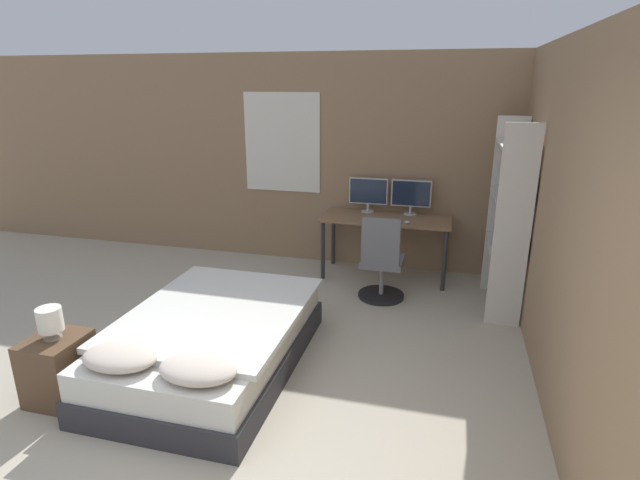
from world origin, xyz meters
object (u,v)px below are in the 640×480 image
at_px(bedside_lamp, 50,320).
at_px(bookshelf, 510,214).
at_px(monitor_left, 368,193).
at_px(office_chair, 381,267).
at_px(bed, 212,341).
at_px(monitor_right, 411,195).
at_px(nightstand, 59,368).
at_px(desk, 386,225).
at_px(computer_mouse, 407,222).
at_px(keyboard, 384,221).

distance_m(bedside_lamp, bookshelf, 4.24).
distance_m(bedside_lamp, monitor_left, 3.86).
distance_m(bedside_lamp, office_chair, 3.27).
xyz_separation_m(bed, monitor_right, (1.39, 2.70, 0.76)).
height_order(nightstand, bedside_lamp, bedside_lamp).
distance_m(bed, nightstand, 1.17).
height_order(nightstand, bookshelf, bookshelf).
bearing_deg(bed, desk, 65.58).
relative_size(monitor_left, bookshelf, 0.24).
relative_size(bed, bedside_lamp, 8.48).
bearing_deg(office_chair, bedside_lamp, -130.68).
height_order(bedside_lamp, bookshelf, bookshelf).
xyz_separation_m(desk, bookshelf, (1.33, -0.66, 0.39)).
distance_m(desk, monitor_right, 0.48).
distance_m(nightstand, computer_mouse, 3.80).
bearing_deg(bedside_lamp, computer_mouse, 51.64).
bearing_deg(keyboard, monitor_right, 58.95).
distance_m(bedside_lamp, keyboard, 3.60).
xyz_separation_m(monitor_right, computer_mouse, (0.01, -0.44, -0.23)).
relative_size(bedside_lamp, bookshelf, 0.12).
distance_m(bedside_lamp, computer_mouse, 3.77).
bearing_deg(office_chair, desk, 94.53).
bearing_deg(monitor_right, bedside_lamp, -124.48).
height_order(nightstand, computer_mouse, computer_mouse).
bearing_deg(office_chair, computer_mouse, 66.02).
relative_size(bedside_lamp, office_chair, 0.25).
xyz_separation_m(bedside_lamp, keyboard, (2.07, 2.95, 0.11)).
bearing_deg(monitor_right, desk, -140.08).
height_order(nightstand, keyboard, keyboard).
height_order(nightstand, monitor_left, monitor_left).
bearing_deg(computer_mouse, keyboard, 180.00).
height_order(bed, desk, desk).
relative_size(bed, office_chair, 2.13).
xyz_separation_m(computer_mouse, office_chair, (-0.22, -0.49, -0.39)).
distance_m(monitor_right, keyboard, 0.57).
height_order(bed, computer_mouse, computer_mouse).
relative_size(keyboard, computer_mouse, 5.19).
height_order(bedside_lamp, computer_mouse, computer_mouse).
xyz_separation_m(monitor_left, computer_mouse, (0.54, -0.44, -0.23)).
bearing_deg(computer_mouse, monitor_left, 140.56).
relative_size(bed, desk, 1.35).
height_order(monitor_left, monitor_right, same).
bearing_deg(bed, keyboard, 63.52).
bearing_deg(office_chair, bed, -123.65).
bearing_deg(computer_mouse, nightstand, -128.36).
bearing_deg(office_chair, monitor_right, 77.21).
xyz_separation_m(desk, monitor_right, (0.27, 0.22, 0.34)).
height_order(monitor_left, bookshelf, bookshelf).
relative_size(nightstand, desk, 0.33).
bearing_deg(nightstand, office_chair, 49.32).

